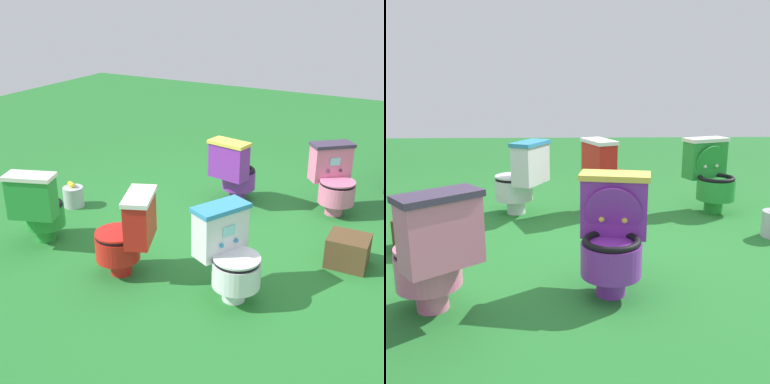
# 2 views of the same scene
# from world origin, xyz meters

# --- Properties ---
(ground) EXTENTS (14.00, 14.00, 0.00)m
(ground) POSITION_xyz_m (0.00, 0.00, 0.00)
(ground) COLOR #26752D
(toilet_white) EXTENTS (0.62, 0.58, 0.73)m
(toilet_white) POSITION_xyz_m (0.46, -0.88, 0.37)
(toilet_white) COLOR white
(toilet_white) RESTS_ON ground
(toilet_purple) EXTENTS (0.49, 0.56, 0.73)m
(toilet_purple) POSITION_xyz_m (-0.25, 0.78, 0.37)
(toilet_purple) COLOR purple
(toilet_purple) RESTS_ON ground
(toilet_green) EXTENTS (0.55, 0.60, 0.73)m
(toilet_green) POSITION_xyz_m (-1.42, -0.95, 0.37)
(toilet_green) COLOR green
(toilet_green) RESTS_ON ground
(toilet_red) EXTENTS (0.61, 0.56, 0.73)m
(toilet_red) POSITION_xyz_m (-0.40, -0.99, 0.37)
(toilet_red) COLOR red
(toilet_red) RESTS_ON ground
(toilet_pink) EXTENTS (0.62, 0.64, 0.73)m
(toilet_pink) POSITION_xyz_m (0.76, 1.06, 0.37)
(toilet_pink) COLOR pink
(toilet_pink) RESTS_ON ground
(small_crate) EXTENTS (0.35, 0.32, 0.27)m
(small_crate) POSITION_xyz_m (1.17, 0.02, 0.13)
(small_crate) COLOR brown
(small_crate) RESTS_ON ground
(lemon_bucket) EXTENTS (0.22, 0.22, 0.28)m
(lemon_bucket) POSITION_xyz_m (-1.73, -0.16, 0.12)
(lemon_bucket) COLOR #B7B7BF
(lemon_bucket) RESTS_ON ground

